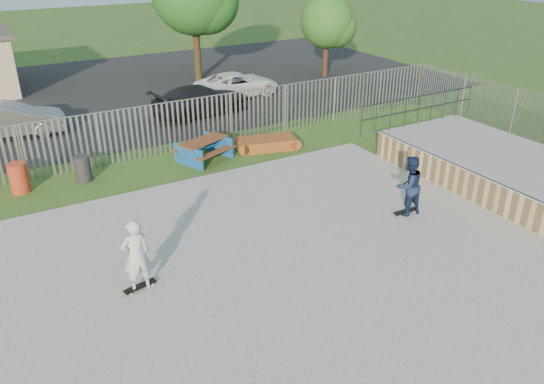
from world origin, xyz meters
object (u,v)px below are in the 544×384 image
skater_white (136,256)px  funbox (267,143)px  car_silver (10,120)px  car_dark (201,100)px  tree_right (327,22)px  skater_navy (409,186)px  trash_bin_grey (83,168)px  car_white (237,84)px  trash_bin_red (19,178)px  picnic_table (204,150)px

skater_white → funbox: bearing=-138.6°
funbox → car_silver: (-8.53, 6.57, 0.51)m
car_dark → tree_right: size_ratio=1.00×
car_dark → skater_navy: (1.22, -12.45, 0.35)m
car_silver → trash_bin_grey: bearing=-156.4°
trash_bin_grey → car_white: size_ratio=0.20×
funbox → skater_white: (-7.27, -6.75, 0.85)m
trash_bin_red → tree_right: tree_right is taller
skater_navy → tree_right: bearing=-116.0°
picnic_table → car_dark: 5.68m
picnic_table → skater_navy: bearing=-86.7°
car_white → trash_bin_grey: bearing=124.5°
picnic_table → tree_right: bearing=14.8°
tree_right → skater_navy: bearing=-117.5°
trash_bin_grey → car_silver: car_silver is taller
trash_bin_red → trash_bin_grey: (2.00, -0.12, -0.05)m
trash_bin_grey → car_dark: bearing=37.2°
picnic_table → trash_bin_red: (-6.31, 0.47, 0.09)m
car_dark → car_white: size_ratio=1.06×
car_dark → tree_right: bearing=-79.9°
trash_bin_red → car_silver: bearing=85.9°
picnic_table → car_white: 8.84m
car_dark → car_white: car_dark is taller
skater_white → car_silver: bearing=-86.1°
trash_bin_grey → car_dark: (6.45, 4.90, 0.26)m
tree_right → funbox: bearing=-135.7°
picnic_table → trash_bin_grey: trash_bin_grey is taller
picnic_table → car_white: size_ratio=0.53×
picnic_table → trash_bin_grey: (-4.31, 0.35, 0.04)m
picnic_table → funbox: bearing=-24.8°
car_silver → skater_navy: 16.47m
picnic_table → car_silver: (-5.88, 6.42, 0.31)m
car_silver → tree_right: 17.75m
funbox → tree_right: 12.80m
tree_right → skater_white: (-16.18, -15.45, -2.11)m
picnic_table → trash_bin_red: bearing=154.1°
trash_bin_red → car_dark: size_ratio=0.21×
car_dark → tree_right: 10.28m
picnic_table → car_dark: size_ratio=0.50×
trash_bin_red → skater_navy: 12.36m
car_dark → tree_right: (9.42, 3.31, 2.46)m
picnic_table → car_white: bearing=33.4°
tree_right → trash_bin_red: bearing=-155.7°
trash_bin_grey → car_silver: (-1.57, 6.07, 0.27)m
car_white → skater_white: (-9.68, -14.14, 0.42)m
funbox → car_silver: size_ratio=0.54×
picnic_table → car_dark: car_dark is taller
trash_bin_red → car_white: (11.37, 6.78, 0.14)m
funbox → tree_right: bearing=59.2°
picnic_table → tree_right: tree_right is taller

